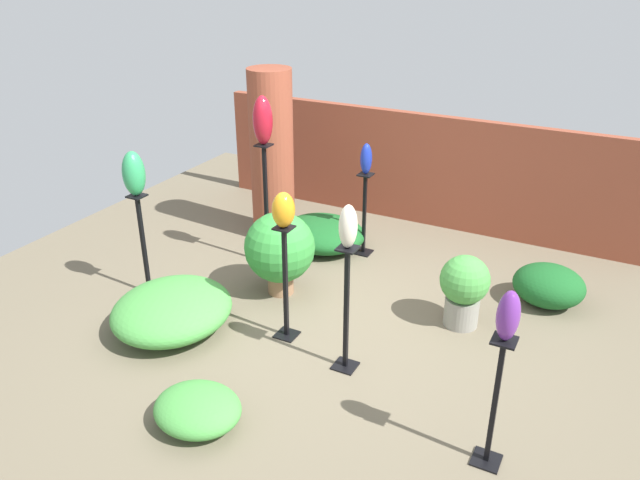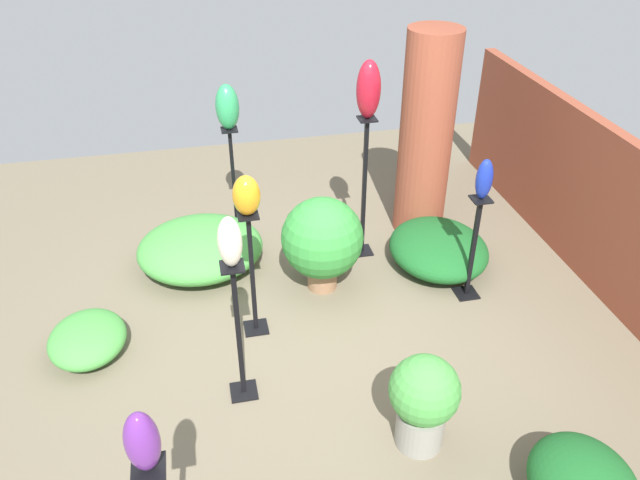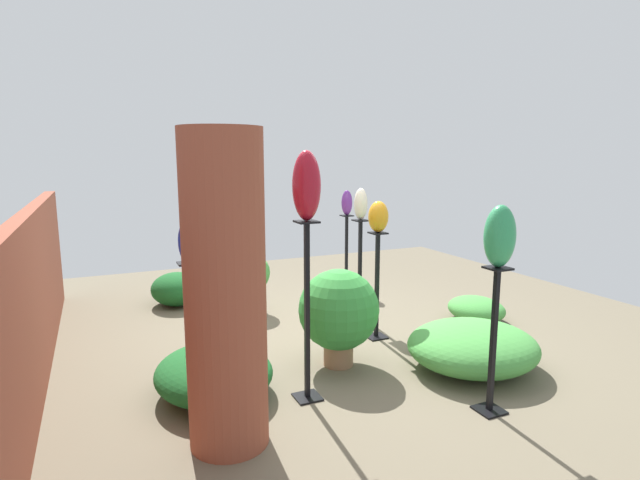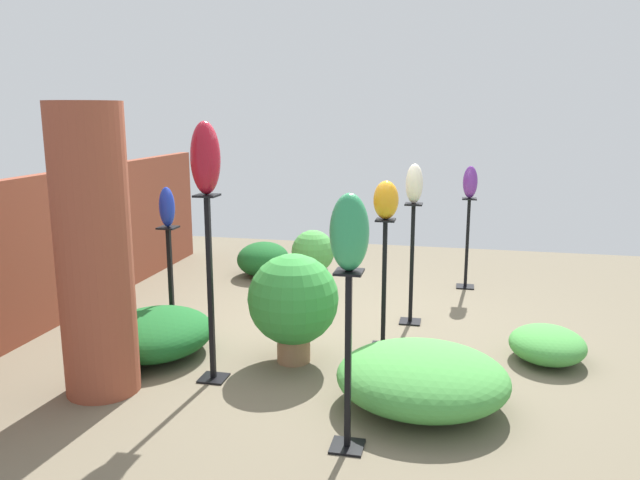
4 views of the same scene
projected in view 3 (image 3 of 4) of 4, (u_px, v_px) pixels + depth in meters
name	position (u px, v px, depth m)	size (l,w,h in m)	color
ground_plane	(333.00, 337.00, 5.26)	(8.00, 8.00, 0.00)	#6B604C
brick_wall_back	(32.00, 302.00, 4.03)	(5.60, 0.12, 1.44)	brown
brick_pillar	(225.00, 292.00, 3.17)	(0.52, 0.52, 2.07)	brown
pedestal_amber	(377.00, 290.00, 5.17)	(0.20, 0.20, 1.12)	black
pedestal_ruby	(307.00, 319.00, 3.83)	(0.20, 0.20, 1.41)	black
pedestal_violet	(346.00, 253.00, 7.32)	(0.20, 0.20, 1.04)	black
pedestal_jade	(493.00, 347.00, 3.66)	(0.20, 0.20, 1.11)	black
pedestal_cobalt	(190.00, 323.00, 4.34)	(0.20, 0.20, 0.99)	black
pedestal_ivory	(360.00, 273.00, 5.87)	(0.20, 0.20, 1.16)	black
art_vase_amber	(378.00, 217.00, 5.05)	(0.20, 0.21, 0.32)	orange
art_vase_ruby	(306.00, 186.00, 3.66)	(0.21, 0.21, 0.52)	maroon
art_vase_violet	(347.00, 203.00, 7.19)	(0.15, 0.16, 0.36)	#6B2D8C
art_vase_jade	(500.00, 236.00, 3.52)	(0.21, 0.23, 0.45)	#2D9356
art_vase_cobalt	(186.00, 242.00, 4.22)	(0.13, 0.14, 0.35)	#192D9E
art_vase_ivory	(361.00, 204.00, 5.73)	(0.15, 0.16, 0.37)	beige
potted_plant_back_center	(251.00, 279.00, 6.06)	(0.47, 0.47, 0.73)	gray
potted_plant_walkway_edge	(339.00, 311.00, 4.49)	(0.73, 0.73, 0.89)	#936B4C
foliage_bed_east	(476.00, 309.00, 5.78)	(0.70, 0.61, 0.27)	#479942
foliage_bed_west	(473.00, 346.00, 4.47)	(1.10, 1.19, 0.41)	#479942
foliage_bed_center	(214.00, 373.00, 3.98)	(1.04, 0.93, 0.37)	#195923
foliage_bed_rear	(177.00, 289.00, 6.38)	(0.72, 0.64, 0.41)	#195923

